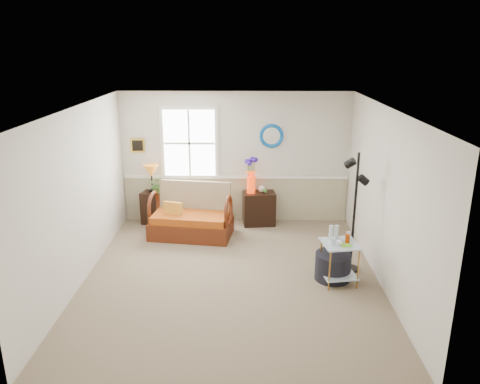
{
  "coord_description": "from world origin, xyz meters",
  "views": [
    {
      "loc": [
        0.25,
        -6.49,
        3.47
      ],
      "look_at": [
        0.13,
        0.49,
        1.24
      ],
      "focal_mm": 35.0,
      "sensor_mm": 36.0,
      "label": 1
    }
  ],
  "objects_px": {
    "side_table": "(339,263)",
    "ottoman": "(333,266)",
    "loveseat": "(191,211)",
    "cabinet": "(259,208)",
    "lamp_stand": "(153,207)",
    "floor_lamp": "(354,213)"
  },
  "relations": [
    {
      "from": "floor_lamp",
      "to": "ottoman",
      "type": "relative_size",
      "value": 3.52
    },
    {
      "from": "lamp_stand",
      "to": "ottoman",
      "type": "height_order",
      "value": "lamp_stand"
    },
    {
      "from": "loveseat",
      "to": "side_table",
      "type": "bearing_deg",
      "value": -28.3
    },
    {
      "from": "side_table",
      "to": "ottoman",
      "type": "xyz_separation_m",
      "value": [
        -0.06,
        0.12,
        -0.11
      ]
    },
    {
      "from": "loveseat",
      "to": "lamp_stand",
      "type": "distance_m",
      "value": 1.09
    },
    {
      "from": "lamp_stand",
      "to": "side_table",
      "type": "bearing_deg",
      "value": -36.51
    },
    {
      "from": "cabinet",
      "to": "side_table",
      "type": "bearing_deg",
      "value": -70.98
    },
    {
      "from": "side_table",
      "to": "lamp_stand",
      "type": "bearing_deg",
      "value": 143.49
    },
    {
      "from": "cabinet",
      "to": "loveseat",
      "type": "bearing_deg",
      "value": -160.88
    },
    {
      "from": "side_table",
      "to": "cabinet",
      "type": "bearing_deg",
      "value": 115.64
    },
    {
      "from": "loveseat",
      "to": "floor_lamp",
      "type": "height_order",
      "value": "floor_lamp"
    },
    {
      "from": "floor_lamp",
      "to": "cabinet",
      "type": "bearing_deg",
      "value": 150.94
    },
    {
      "from": "lamp_stand",
      "to": "cabinet",
      "type": "xyz_separation_m",
      "value": [
        2.13,
        -0.04,
        0.01
      ]
    },
    {
      "from": "loveseat",
      "to": "cabinet",
      "type": "height_order",
      "value": "loveseat"
    },
    {
      "from": "lamp_stand",
      "to": "side_table",
      "type": "height_order",
      "value": "lamp_stand"
    },
    {
      "from": "lamp_stand",
      "to": "side_table",
      "type": "xyz_separation_m",
      "value": [
        3.28,
        -2.43,
        -0.0
      ]
    },
    {
      "from": "loveseat",
      "to": "cabinet",
      "type": "relative_size",
      "value": 2.23
    },
    {
      "from": "side_table",
      "to": "floor_lamp",
      "type": "distance_m",
      "value": 0.82
    },
    {
      "from": "floor_lamp",
      "to": "ottoman",
      "type": "bearing_deg",
      "value": -112.62
    },
    {
      "from": "loveseat",
      "to": "floor_lamp",
      "type": "xyz_separation_m",
      "value": [
        2.7,
        -1.34,
        0.48
      ]
    },
    {
      "from": "cabinet",
      "to": "floor_lamp",
      "type": "height_order",
      "value": "floor_lamp"
    },
    {
      "from": "loveseat",
      "to": "lamp_stand",
      "type": "bearing_deg",
      "value": 150.4
    }
  ]
}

